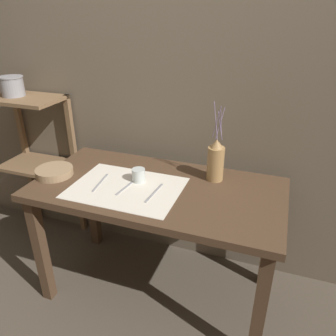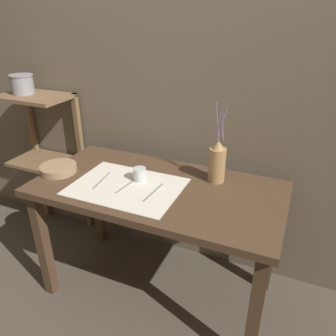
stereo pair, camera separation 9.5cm
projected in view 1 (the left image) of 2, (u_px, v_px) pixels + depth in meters
ground_plane at (159, 288)px, 2.10m from camera, size 12.00×12.00×0.00m
stone_wall_back at (183, 86)px, 1.95m from camera, size 7.00×0.06×2.40m
wooden_table at (157, 202)px, 1.81m from camera, size 1.35×0.68×0.75m
wooden_shelf_unit at (38, 143)px, 2.31m from camera, size 0.48×0.31×1.09m
linen_cloth at (126, 188)px, 1.75m from camera, size 0.58×0.43×0.00m
pitcher_with_flowers at (216, 161)px, 1.79m from camera, size 0.09×0.09×0.44m
wooden_bowl at (54, 172)px, 1.88m from camera, size 0.21×0.21×0.04m
glass_tumbler_near at (139, 175)px, 1.80m from camera, size 0.07×0.07×0.07m
knife_center at (100, 182)px, 1.80m from camera, size 0.04×0.20×0.00m
spoon_inner at (133, 181)px, 1.80m from camera, size 0.04×0.21×0.02m
fork_inner at (154, 193)px, 1.70m from camera, size 0.03×0.20×0.00m
metal_pot_large at (12, 86)px, 2.13m from camera, size 0.15×0.15×0.13m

